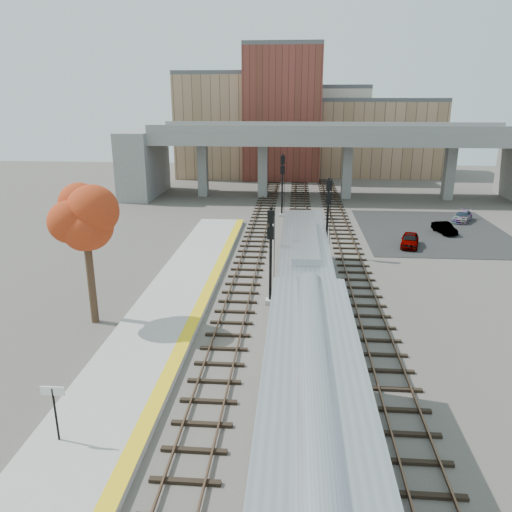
% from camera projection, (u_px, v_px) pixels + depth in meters
% --- Properties ---
extents(ground, '(160.00, 160.00, 0.00)m').
position_uv_depth(ground, '(284.00, 375.00, 23.78)').
color(ground, '#47423D').
rests_on(ground, ground).
extents(platform, '(4.50, 60.00, 0.35)m').
position_uv_depth(platform, '(135.00, 365.00, 24.28)').
color(platform, '#9E9E99').
rests_on(platform, ground).
extents(yellow_strip, '(0.70, 60.00, 0.01)m').
position_uv_depth(yellow_strip, '(173.00, 364.00, 24.08)').
color(yellow_strip, yellow).
rests_on(yellow_strip, platform).
extents(tracks, '(10.70, 95.00, 0.25)m').
position_uv_depth(tracks, '(301.00, 282.00, 35.57)').
color(tracks, black).
rests_on(tracks, ground).
extents(overpass, '(54.00, 12.00, 9.50)m').
position_uv_depth(overpass, '(332.00, 153.00, 64.41)').
color(overpass, slate).
rests_on(overpass, ground).
extents(buildings_far, '(43.00, 21.00, 20.60)m').
position_uv_depth(buildings_far, '(302.00, 127.00, 84.55)').
color(buildings_far, tan).
rests_on(buildings_far, ground).
extents(parking_lot, '(14.00, 18.00, 0.04)m').
position_uv_depth(parking_lot, '(433.00, 231.00, 49.33)').
color(parking_lot, black).
rests_on(parking_lot, ground).
extents(locomotive, '(3.02, 19.05, 4.10)m').
position_uv_depth(locomotive, '(304.00, 267.00, 31.84)').
color(locomotive, '#A8AAB2').
rests_on(locomotive, ground).
extents(signal_mast_near, '(0.60, 0.64, 6.31)m').
position_uv_depth(signal_mast_near, '(270.00, 260.00, 31.03)').
color(signal_mast_near, '#9E9E99').
rests_on(signal_mast_near, ground).
extents(signal_mast_mid, '(0.60, 0.64, 6.55)m').
position_uv_depth(signal_mast_mid, '(327.00, 220.00, 40.47)').
color(signal_mast_mid, '#9E9E99').
rests_on(signal_mast_mid, ground).
extents(signal_mast_far, '(0.60, 0.64, 6.83)m').
position_uv_depth(signal_mast_far, '(282.00, 187.00, 54.53)').
color(signal_mast_far, '#9E9E99').
rests_on(signal_mast_far, ground).
extents(station_sign, '(0.90, 0.08, 2.27)m').
position_uv_depth(station_sign, '(54.00, 402.00, 18.25)').
color(station_sign, black).
rests_on(station_sign, platform).
extents(tree, '(3.60, 3.60, 8.53)m').
position_uv_depth(tree, '(84.00, 217.00, 27.52)').
color(tree, '#382619').
rests_on(tree, ground).
extents(car_a, '(2.33, 3.88, 1.24)m').
position_uv_depth(car_a, '(410.00, 240.00, 43.96)').
color(car_a, '#99999E').
rests_on(car_a, parking_lot).
extents(car_b, '(1.89, 3.43, 1.07)m').
position_uv_depth(car_b, '(444.00, 228.00, 48.29)').
color(car_b, '#99999E').
rests_on(car_b, parking_lot).
extents(car_c, '(3.15, 4.01, 1.09)m').
position_uv_depth(car_c, '(462.00, 216.00, 53.00)').
color(car_c, '#99999E').
rests_on(car_c, parking_lot).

